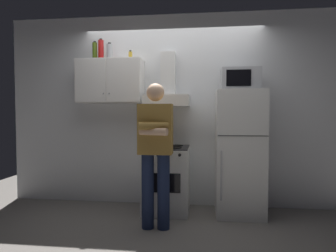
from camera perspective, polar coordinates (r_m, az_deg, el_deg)
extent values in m
plane|color=slate|center=(3.81, 0.00, -17.56)|extent=(7.00, 7.00, 0.00)
cube|color=white|center=(4.18, 0.97, 3.09)|extent=(4.80, 0.10, 2.70)
cube|color=white|center=(4.16, -11.21, 8.57)|extent=(0.90, 0.34, 0.60)
cube|color=white|center=(4.07, -15.04, 8.67)|extent=(0.43, 0.01, 0.58)
cube|color=white|center=(3.93, -8.85, 8.96)|extent=(0.43, 0.01, 0.58)
sphere|color=#B2B2B7|center=(3.98, -12.58, 6.24)|extent=(0.02, 0.02, 0.02)
sphere|color=#B2B2B7|center=(3.95, -11.48, 6.27)|extent=(0.02, 0.02, 0.02)
cube|color=white|center=(3.93, -0.30, -10.45)|extent=(0.60, 0.60, 0.85)
cube|color=black|center=(3.86, -0.30, -4.20)|extent=(0.59, 0.59, 0.01)
cube|color=black|center=(3.63, -0.90, -11.13)|extent=(0.42, 0.01, 0.24)
cylinder|color=black|center=(3.76, -2.50, -4.20)|extent=(0.16, 0.16, 0.01)
cylinder|color=black|center=(3.72, 1.46, -4.26)|extent=(0.16, 0.16, 0.01)
cylinder|color=black|center=(3.99, -1.95, -3.81)|extent=(0.16, 0.16, 0.01)
cylinder|color=black|center=(3.96, 1.78, -3.86)|extent=(0.16, 0.16, 0.01)
cylinder|color=black|center=(3.59, -4.10, -5.61)|extent=(0.04, 0.02, 0.04)
cylinder|color=black|center=(3.57, -2.04, -5.66)|extent=(0.04, 0.02, 0.04)
cylinder|color=black|center=(3.55, 0.20, -5.70)|extent=(0.04, 0.02, 0.04)
cylinder|color=black|center=(3.54, 2.31, -5.73)|extent=(0.04, 0.02, 0.04)
cube|color=white|center=(3.92, -0.16, 4.97)|extent=(0.60, 0.44, 0.15)
cube|color=white|center=(4.09, 0.08, 10.14)|extent=(0.20, 0.16, 0.60)
cube|color=white|center=(3.87, 13.87, -5.10)|extent=(0.60, 0.60, 1.60)
cube|color=#4C4C4C|center=(3.54, 14.51, -1.89)|extent=(0.59, 0.01, 0.01)
cylinder|color=silver|center=(3.57, 10.43, -9.59)|extent=(0.02, 0.02, 0.60)
cube|color=#B7BABF|center=(3.88, 13.97, 8.85)|extent=(0.48, 0.36, 0.28)
cube|color=black|center=(3.69, 13.71, 9.18)|extent=(0.30, 0.01, 0.20)
cylinder|color=#192342|center=(3.38, -4.00, -12.63)|extent=(0.14, 0.14, 0.85)
cylinder|color=#192342|center=(3.35, -0.90, -12.75)|extent=(0.14, 0.14, 0.85)
cube|color=olive|center=(3.25, -2.48, -0.61)|extent=(0.38, 0.20, 0.56)
cylinder|color=olive|center=(3.11, -2.89, -0.01)|extent=(0.33, 0.17, 0.08)
cylinder|color=#DBAD89|center=(3.11, -2.89, -1.11)|extent=(0.33, 0.17, 0.08)
sphere|color=#DBAD89|center=(3.25, -2.49, 6.62)|extent=(0.20, 0.20, 0.20)
cylinder|color=#4C6B19|center=(4.28, -14.19, 14.04)|extent=(0.07, 0.07, 0.23)
cylinder|color=black|center=(4.30, -14.20, 15.70)|extent=(0.04, 0.04, 0.02)
cylinder|color=#B2B5BA|center=(4.20, -11.41, 14.09)|extent=(0.08, 0.08, 0.21)
cylinder|color=black|center=(4.22, -11.42, 15.60)|extent=(0.04, 0.04, 0.02)
cylinder|color=gold|center=(4.16, -7.40, 13.53)|extent=(0.05, 0.05, 0.11)
cylinder|color=black|center=(4.17, -7.41, 14.39)|extent=(0.03, 0.03, 0.02)
cylinder|color=red|center=(4.24, -13.04, 14.35)|extent=(0.07, 0.07, 0.26)
cylinder|color=black|center=(4.27, -13.06, 16.22)|extent=(0.04, 0.04, 0.02)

